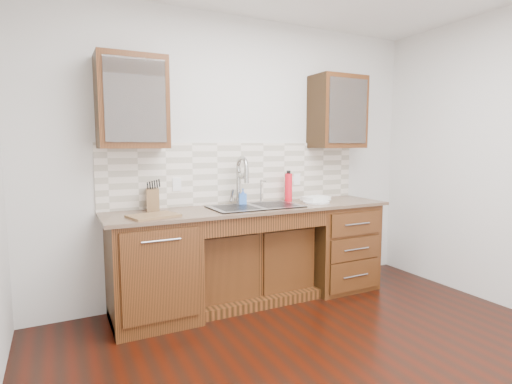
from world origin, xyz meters
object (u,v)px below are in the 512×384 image
plate (316,202)px  knife_block (153,199)px  water_bottle (288,187)px  cutting_board (153,216)px  soap_bottle (243,197)px

plate → knife_block: knife_block is taller
water_bottle → cutting_board: size_ratio=0.76×
cutting_board → water_bottle: bearing=12.1°
soap_bottle → cutting_board: (-0.91, -0.27, -0.07)m
water_bottle → plate: (0.18, -0.23, -0.13)m
soap_bottle → cutting_board: soap_bottle is taller
water_bottle → knife_block: (-1.37, 0.02, -0.05)m
soap_bottle → plate: size_ratio=0.60×
soap_bottle → knife_block: size_ratio=0.82×
plate → cutting_board: (-1.63, -0.08, 0.00)m
plate → cutting_board: 1.63m
soap_bottle → water_bottle: 0.54m
water_bottle → cutting_board: (-1.44, -0.31, -0.13)m
water_bottle → plate: bearing=-51.2°
water_bottle → plate: size_ratio=1.07×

